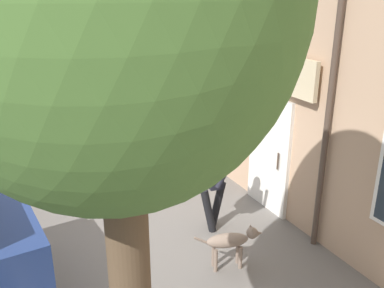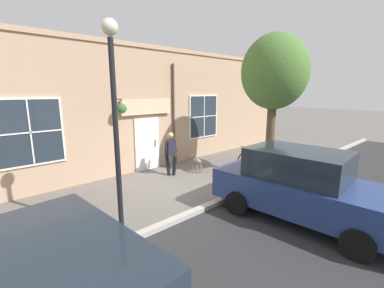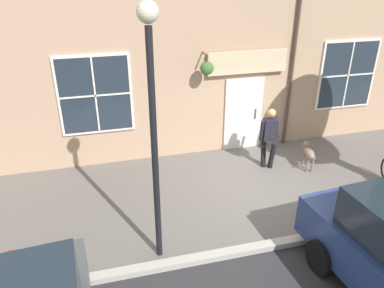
# 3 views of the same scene
# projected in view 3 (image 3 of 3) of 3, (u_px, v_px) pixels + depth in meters

# --- Properties ---
(ground_plane) EXTENTS (90.00, 90.00, 0.00)m
(ground_plane) POSITION_uv_depth(u_px,v_px,m) (267.00, 187.00, 9.11)
(ground_plane) COLOR #66605B
(storefront_facade) EXTENTS (0.95, 18.00, 4.88)m
(storefront_facade) POSITION_uv_depth(u_px,v_px,m) (237.00, 64.00, 10.06)
(storefront_facade) COLOR tan
(storefront_facade) RESTS_ON ground_plane
(pedestrian_walking) EXTENTS (0.55, 0.58, 1.65)m
(pedestrian_walking) POSITION_uv_depth(u_px,v_px,m) (270.00, 133.00, 9.55)
(pedestrian_walking) COLOR black
(pedestrian_walking) RESTS_ON ground_plane
(dog_on_leash) EXTENTS (1.00, 0.38, 0.64)m
(dog_on_leash) POSITION_uv_depth(u_px,v_px,m) (309.00, 153.00, 9.78)
(dog_on_leash) COLOR #7F6B5B
(dog_on_leash) RESTS_ON ground_plane
(street_lamp) EXTENTS (0.32, 0.32, 4.48)m
(street_lamp) POSITION_uv_depth(u_px,v_px,m) (152.00, 105.00, 5.72)
(street_lamp) COLOR black
(street_lamp) RESTS_ON ground_plane
(fire_hydrant) EXTENTS (0.34, 0.20, 0.77)m
(fire_hydrant) POSITION_uv_depth(u_px,v_px,m) (15.00, 269.00, 6.16)
(fire_hydrant) COLOR red
(fire_hydrant) RESTS_ON ground_plane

